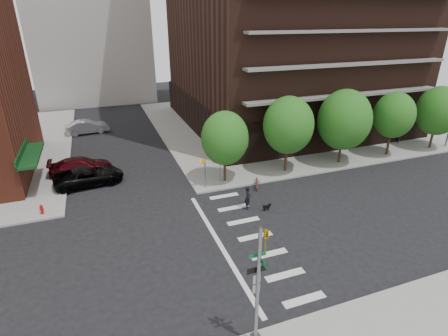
% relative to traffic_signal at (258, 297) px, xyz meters
% --- Properties ---
extents(ground, '(120.00, 120.00, 0.00)m').
position_rel_traffic_signal_xyz_m(ground, '(0.47, 7.49, -2.70)').
color(ground, black).
rests_on(ground, ground).
extents(sidewalk_ne, '(39.00, 33.00, 0.15)m').
position_rel_traffic_signal_xyz_m(sidewalk_ne, '(20.97, 30.99, -2.62)').
color(sidewalk_ne, gray).
rests_on(sidewalk_ne, ground).
extents(crosswalk, '(3.85, 13.00, 0.01)m').
position_rel_traffic_signal_xyz_m(crosswalk, '(2.68, 7.49, -2.69)').
color(crosswalk, silver).
rests_on(crosswalk, ground).
extents(tree_a, '(4.00, 4.00, 5.90)m').
position_rel_traffic_signal_xyz_m(tree_a, '(4.47, 15.99, 1.35)').
color(tree_a, '#301E11').
rests_on(tree_a, sidewalk_ne).
extents(tree_b, '(4.50, 4.50, 6.65)m').
position_rel_traffic_signal_xyz_m(tree_b, '(10.47, 15.99, 1.85)').
color(tree_b, '#301E11').
rests_on(tree_b, sidewalk_ne).
extents(tree_c, '(5.00, 5.00, 6.80)m').
position_rel_traffic_signal_xyz_m(tree_c, '(16.47, 15.99, 1.75)').
color(tree_c, '#301E11').
rests_on(tree_c, sidewalk_ne).
extents(tree_d, '(4.00, 4.00, 6.20)m').
position_rel_traffic_signal_xyz_m(tree_d, '(22.47, 15.99, 1.64)').
color(tree_d, '#301E11').
rests_on(tree_d, sidewalk_ne).
extents(tree_e, '(4.50, 4.50, 6.35)m').
position_rel_traffic_signal_xyz_m(tree_e, '(28.47, 15.99, 1.55)').
color(tree_e, '#301E11').
rests_on(tree_e, sidewalk_ne).
extents(traffic_signal, '(0.90, 0.75, 6.00)m').
position_rel_traffic_signal_xyz_m(traffic_signal, '(0.00, 0.00, 0.00)').
color(traffic_signal, slate).
rests_on(traffic_signal, sidewalk_s).
extents(pedestrian_signal, '(2.18, 0.67, 2.60)m').
position_rel_traffic_signal_xyz_m(pedestrian_signal, '(2.79, 15.42, -0.84)').
color(pedestrian_signal, slate).
rests_on(pedestrian_signal, sidewalk_ne).
extents(fire_hydrant, '(0.24, 0.24, 0.73)m').
position_rel_traffic_signal_xyz_m(fire_hydrant, '(-10.03, 15.29, -2.15)').
color(fire_hydrant, '#A50C0C').
rests_on(fire_hydrant, sidewalk_nw).
extents(parked_car_black, '(3.21, 5.96, 1.59)m').
position_rel_traffic_signal_xyz_m(parked_car_black, '(-6.68, 19.54, -1.90)').
color(parked_car_black, black).
rests_on(parked_car_black, ground).
extents(parked_car_maroon, '(2.24, 5.46, 1.58)m').
position_rel_traffic_signal_xyz_m(parked_car_maroon, '(-7.36, 22.11, -1.91)').
color(parked_car_maroon, '#39060B').
rests_on(parked_car_maroon, ground).
extents(parked_car_silver, '(2.28, 5.22, 1.67)m').
position_rel_traffic_signal_xyz_m(parked_car_silver, '(-6.71, 34.77, -1.87)').
color(parked_car_silver, '#95969D').
rests_on(parked_car_silver, ground).
extents(scooter, '(1.35, 1.97, 0.98)m').
position_rel_traffic_signal_xyz_m(scooter, '(6.65, 13.99, -2.21)').
color(scooter, brown).
rests_on(scooter, ground).
extents(dog_walker, '(0.80, 0.68, 1.88)m').
position_rel_traffic_signal_xyz_m(dog_walker, '(4.47, 11.05, -1.76)').
color(dog_walker, black).
rests_on(dog_walker, ground).
extents(dog, '(0.61, 0.18, 0.52)m').
position_rel_traffic_signal_xyz_m(dog, '(5.72, 10.28, -2.37)').
color(dog, black).
rests_on(dog, ground).
extents(pedestrian_far, '(0.95, 0.86, 1.59)m').
position_rel_traffic_signal_xyz_m(pedestrian_far, '(26.38, 18.49, -1.75)').
color(pedestrian_far, navy).
rests_on(pedestrian_far, sidewalk_ne).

